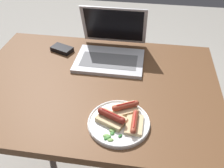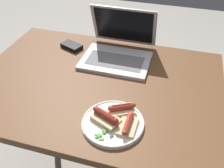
% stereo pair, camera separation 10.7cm
% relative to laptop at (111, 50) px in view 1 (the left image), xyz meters
% --- Properties ---
extents(desk, '(1.16, 0.83, 0.76)m').
position_rel_laptop_xyz_m(desk, '(-0.04, -0.23, -0.11)').
color(desk, brown).
rests_on(desk, ground_plane).
extents(laptop, '(0.35, 0.33, 0.25)m').
position_rel_laptop_xyz_m(laptop, '(0.00, 0.00, 0.00)').
color(laptop, '#B7B7BC').
rests_on(laptop, desk).
extents(plate, '(0.24, 0.24, 0.02)m').
position_rel_laptop_xyz_m(plate, '(0.11, -0.46, -0.04)').
color(plate, white).
rests_on(plate, desk).
extents(sausage_toast_left, '(0.13, 0.11, 0.05)m').
position_rel_laptop_xyz_m(sausage_toast_left, '(0.08, -0.47, -0.01)').
color(sausage_toast_left, '#D6B784').
rests_on(sausage_toast_left, plate).
extents(sausage_toast_middle, '(0.07, 0.12, 0.04)m').
position_rel_laptop_xyz_m(sausage_toast_middle, '(0.17, -0.47, -0.02)').
color(sausage_toast_middle, '#D6B784').
rests_on(sausage_toast_middle, plate).
extents(sausage_toast_right, '(0.11, 0.10, 0.04)m').
position_rel_laptop_xyz_m(sausage_toast_right, '(0.12, -0.40, -0.02)').
color(sausage_toast_right, '#D6B784').
rests_on(sausage_toast_right, plate).
extents(salad_pile, '(0.07, 0.06, 0.01)m').
position_rel_laptop_xyz_m(salad_pile, '(0.08, -0.54, -0.03)').
color(salad_pile, '#4C8E3D').
rests_on(salad_pile, plate).
extents(external_drive, '(0.13, 0.10, 0.02)m').
position_rel_laptop_xyz_m(external_drive, '(-0.28, 0.02, -0.03)').
color(external_drive, black).
rests_on(external_drive, desk).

